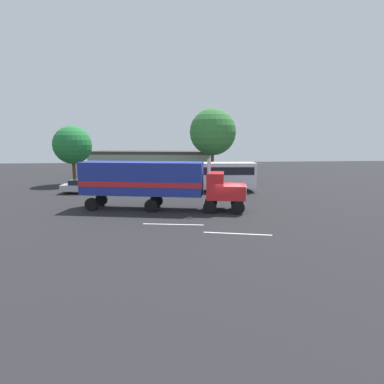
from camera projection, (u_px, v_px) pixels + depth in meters
name	position (u px, v px, depth m)	size (l,w,h in m)	color
ground_plane	(228.00, 212.00, 26.07)	(120.00, 120.00, 0.00)	#232326
lane_stripe_near	(173.00, 224.00, 22.17)	(4.40, 0.16, 0.01)	silver
lane_stripe_mid	(237.00, 234.00, 19.96)	(4.40, 0.16, 0.01)	silver
semi_truck	(155.00, 181.00, 26.65)	(14.37, 5.41, 4.50)	red
person_bystander	(152.00, 195.00, 29.25)	(0.42, 0.48, 1.63)	#2D3347
parked_bus	(208.00, 174.00, 36.22)	(11.15, 3.30, 3.40)	silver
parked_car	(81.00, 186.00, 35.12)	(4.45, 1.93, 1.57)	#B7B7BC
tree_left	(72.00, 145.00, 41.22)	(5.06, 5.06, 7.89)	brown
tree_center	(213.00, 132.00, 45.24)	(6.81, 6.81, 10.59)	brown
building_backdrop	(152.00, 162.00, 53.80)	(21.69, 10.23, 4.14)	gray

